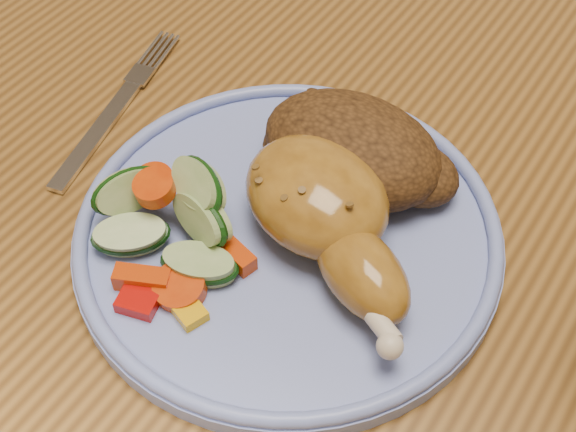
{
  "coord_description": "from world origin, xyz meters",
  "views": [
    {
      "loc": [
        0.14,
        -0.34,
        1.17
      ],
      "look_at": [
        -0.04,
        -0.07,
        0.78
      ],
      "focal_mm": 50.0,
      "sensor_mm": 36.0,
      "label": 1
    }
  ],
  "objects": [
    {
      "name": "rice_pilaf",
      "position": [
        -0.03,
        0.0,
        0.78
      ],
      "size": [
        0.14,
        0.09,
        0.06
      ],
      "color": "#492C12",
      "rests_on": "plate"
    },
    {
      "name": "plate",
      "position": [
        -0.04,
        -0.07,
        0.76
      ],
      "size": [
        0.28,
        0.28,
        0.01
      ],
      "primitive_type": "cylinder",
      "color": "#7185D0",
      "rests_on": "dining_table"
    },
    {
      "name": "vegetable_pile",
      "position": [
        -0.1,
        -0.11,
        0.78
      ],
      "size": [
        0.12,
        0.12,
        0.06
      ],
      "color": "#A50A05",
      "rests_on": "plate"
    },
    {
      "name": "chicken_leg",
      "position": [
        -0.01,
        -0.06,
        0.79
      ],
      "size": [
        0.16,
        0.13,
        0.06
      ],
      "color": "#A06D21",
      "rests_on": "plate"
    },
    {
      "name": "plate_rim",
      "position": [
        -0.04,
        -0.07,
        0.77
      ],
      "size": [
        0.28,
        0.28,
        0.01
      ],
      "primitive_type": "torus",
      "color": "#7185D0",
      "rests_on": "plate"
    },
    {
      "name": "fork",
      "position": [
        -0.22,
        -0.04,
        0.75
      ],
      "size": [
        0.05,
        0.16,
        0.0
      ],
      "color": "silver",
      "rests_on": "dining_table"
    },
    {
      "name": "dining_table",
      "position": [
        0.0,
        0.0,
        0.67
      ],
      "size": [
        0.9,
        1.4,
        0.75
      ],
      "color": "brown",
      "rests_on": "ground"
    }
  ]
}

